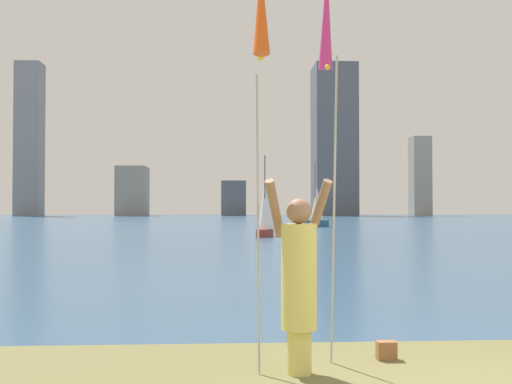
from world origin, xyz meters
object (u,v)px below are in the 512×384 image
person (299,277)px  bag (386,350)px  kite_flag_left (261,21)px  kite_flag_right (327,29)px  sailboat_2 (265,210)px  sailboat_4 (317,208)px

person → bag: 1.43m
kite_flag_left → bag: (1.42, 0.77, -3.35)m
person → kite_flag_right: (0.40, 0.63, 2.69)m
bag → sailboat_2: bearing=88.8°
bag → sailboat_4: size_ratio=0.04×
sailboat_2 → sailboat_4: bearing=71.6°
kite_flag_left → sailboat_4: size_ratio=0.77×
person → bag: bearing=42.1°
kite_flag_left → sailboat_2: (2.00, 27.69, -2.00)m
kite_flag_right → bag: kite_flag_right is taller
kite_flag_left → sailboat_4: bearing=80.5°
bag → sailboat_4: (5.89, 42.88, 1.42)m
kite_flag_right → sailboat_2: (1.20, 26.79, -2.20)m
kite_flag_left → kite_flag_right: (0.79, 0.90, 0.20)m
kite_flag_left → person: bearing=33.9°
person → sailboat_4: 43.93m
kite_flag_right → sailboat_4: (6.51, 42.75, -2.13)m
person → kite_flag_left: (-0.40, -0.27, 2.49)m
person → kite_flag_right: size_ratio=0.45×
person → sailboat_4: bearing=96.7°
kite_flag_right → person: bearing=-122.1°
person → sailboat_2: 27.47m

